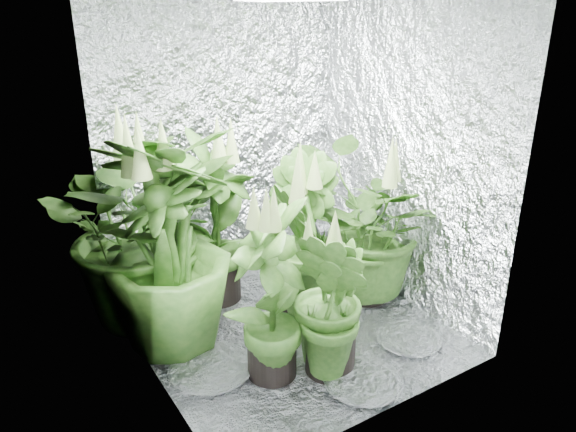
{
  "coord_description": "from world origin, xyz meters",
  "views": [
    {
      "loc": [
        -1.48,
        -2.32,
        1.85
      ],
      "look_at": [
        -0.02,
        0.0,
        0.72
      ],
      "focal_mm": 35.0,
      "sensor_mm": 36.0,
      "label": 1
    }
  ],
  "objects_px": {
    "plant_b": "(215,220)",
    "plant_d": "(168,248)",
    "circulation_fan": "(318,245)",
    "plant_g": "(332,304)",
    "plant_e": "(369,226)",
    "plant_a": "(141,225)",
    "plant_c": "(303,240)",
    "plant_f": "(271,292)"
  },
  "relations": [
    {
      "from": "plant_a",
      "to": "plant_b",
      "type": "xyz_separation_m",
      "value": [
        0.45,
        -0.01,
        -0.07
      ]
    },
    {
      "from": "plant_d",
      "to": "plant_e",
      "type": "relative_size",
      "value": 1.24
    },
    {
      "from": "plant_a",
      "to": "plant_e",
      "type": "bearing_deg",
      "value": -21.78
    },
    {
      "from": "plant_b",
      "to": "plant_g",
      "type": "height_order",
      "value": "plant_b"
    },
    {
      "from": "plant_f",
      "to": "circulation_fan",
      "type": "xyz_separation_m",
      "value": [
        0.9,
        0.88,
        -0.33
      ]
    },
    {
      "from": "plant_a",
      "to": "plant_c",
      "type": "xyz_separation_m",
      "value": [
        0.82,
        -0.41,
        -0.13
      ]
    },
    {
      "from": "plant_a",
      "to": "plant_g",
      "type": "relative_size",
      "value": 1.45
    },
    {
      "from": "plant_c",
      "to": "plant_g",
      "type": "height_order",
      "value": "plant_c"
    },
    {
      "from": "plant_c",
      "to": "plant_f",
      "type": "relative_size",
      "value": 1.01
    },
    {
      "from": "plant_d",
      "to": "plant_a",
      "type": "bearing_deg",
      "value": 94.34
    },
    {
      "from": "plant_f",
      "to": "plant_g",
      "type": "height_order",
      "value": "plant_f"
    },
    {
      "from": "plant_a",
      "to": "plant_d",
      "type": "height_order",
      "value": "plant_d"
    },
    {
      "from": "plant_a",
      "to": "plant_e",
      "type": "relative_size",
      "value": 1.22
    },
    {
      "from": "plant_a",
      "to": "plant_c",
      "type": "height_order",
      "value": "plant_a"
    },
    {
      "from": "plant_b",
      "to": "plant_e",
      "type": "relative_size",
      "value": 1.11
    },
    {
      "from": "plant_b",
      "to": "plant_e",
      "type": "bearing_deg",
      "value": -31.42
    },
    {
      "from": "plant_d",
      "to": "plant_e",
      "type": "bearing_deg",
      "value": -6.96
    },
    {
      "from": "plant_b",
      "to": "plant_c",
      "type": "distance_m",
      "value": 0.55
    },
    {
      "from": "plant_g",
      "to": "plant_e",
      "type": "bearing_deg",
      "value": 37.13
    },
    {
      "from": "plant_a",
      "to": "plant_b",
      "type": "relative_size",
      "value": 1.1
    },
    {
      "from": "plant_a",
      "to": "circulation_fan",
      "type": "xyz_separation_m",
      "value": [
        1.25,
        0.04,
        -0.46
      ]
    },
    {
      "from": "plant_c",
      "to": "plant_f",
      "type": "bearing_deg",
      "value": -137.4
    },
    {
      "from": "circulation_fan",
      "to": "plant_a",
      "type": "bearing_deg",
      "value": -165.09
    },
    {
      "from": "plant_e",
      "to": "plant_f",
      "type": "distance_m",
      "value": 0.96
    },
    {
      "from": "plant_d",
      "to": "plant_g",
      "type": "bearing_deg",
      "value": -46.65
    },
    {
      "from": "plant_b",
      "to": "plant_e",
      "type": "distance_m",
      "value": 0.94
    },
    {
      "from": "plant_d",
      "to": "plant_f",
      "type": "distance_m",
      "value": 0.6
    },
    {
      "from": "plant_e",
      "to": "plant_g",
      "type": "xyz_separation_m",
      "value": [
        -0.63,
        -0.48,
        -0.09
      ]
    },
    {
      "from": "plant_d",
      "to": "plant_f",
      "type": "height_order",
      "value": "plant_d"
    },
    {
      "from": "plant_b",
      "to": "plant_c",
      "type": "bearing_deg",
      "value": -47.45
    },
    {
      "from": "plant_a",
      "to": "plant_c",
      "type": "distance_m",
      "value": 0.92
    },
    {
      "from": "plant_d",
      "to": "plant_f",
      "type": "xyz_separation_m",
      "value": [
        0.32,
        -0.49,
        -0.12
      ]
    },
    {
      "from": "plant_e",
      "to": "circulation_fan",
      "type": "xyz_separation_m",
      "value": [
        0.0,
        0.54,
        -0.35
      ]
    },
    {
      "from": "plant_b",
      "to": "plant_c",
      "type": "xyz_separation_m",
      "value": [
        0.37,
        -0.4,
        -0.06
      ]
    },
    {
      "from": "plant_c",
      "to": "plant_d",
      "type": "height_order",
      "value": "plant_d"
    },
    {
      "from": "plant_g",
      "to": "circulation_fan",
      "type": "distance_m",
      "value": 1.22
    },
    {
      "from": "plant_c",
      "to": "plant_e",
      "type": "distance_m",
      "value": 0.44
    },
    {
      "from": "plant_a",
      "to": "plant_e",
      "type": "distance_m",
      "value": 1.35
    },
    {
      "from": "plant_a",
      "to": "plant_b",
      "type": "height_order",
      "value": "plant_a"
    },
    {
      "from": "plant_d",
      "to": "circulation_fan",
      "type": "bearing_deg",
      "value": 17.54
    },
    {
      "from": "plant_c",
      "to": "circulation_fan",
      "type": "bearing_deg",
      "value": 46.02
    },
    {
      "from": "plant_b",
      "to": "plant_d",
      "type": "xyz_separation_m",
      "value": [
        -0.42,
        -0.34,
        0.06
      ]
    }
  ]
}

